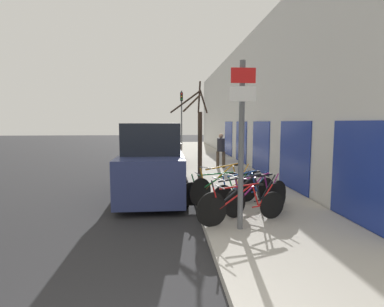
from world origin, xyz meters
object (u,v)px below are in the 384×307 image
at_px(bicycle_0, 244,206).
at_px(parked_car_1, 160,147).
at_px(street_tree, 199,137).
at_px(bicycle_2, 258,196).
at_px(signpost, 241,139).
at_px(parked_car_0, 153,163).
at_px(pedestrian_near, 221,148).
at_px(bicycle_3, 245,191).
at_px(bicycle_5, 226,185).
at_px(bicycle_1, 245,201).
at_px(traffic_light, 182,112).
at_px(bicycle_4, 219,190).

height_order(bicycle_0, parked_car_1, parked_car_1).
bearing_deg(street_tree, parked_car_1, 107.20).
bearing_deg(bicycle_0, bicycle_2, -51.33).
bearing_deg(signpost, parked_car_1, 100.65).
height_order(bicycle_2, street_tree, street_tree).
bearing_deg(parked_car_0, parked_car_1, 89.04).
height_order(bicycle_0, bicycle_2, bicycle_2).
distance_m(signpost, pedestrian_near, 8.10).
bearing_deg(bicycle_0, bicycle_3, -31.93).
bearing_deg(bicycle_2, street_tree, -17.33).
distance_m(signpost, bicycle_5, 2.67).
height_order(bicycle_2, parked_car_0, parked_car_0).
bearing_deg(street_tree, bicycle_1, -82.26).
bearing_deg(pedestrian_near, parked_car_0, -117.40).
distance_m(bicycle_3, street_tree, 3.57).
distance_m(bicycle_3, traffic_light, 15.91).
xyz_separation_m(bicycle_2, street_tree, (-1.03, 3.68, 1.24)).
bearing_deg(bicycle_1, bicycle_4, -11.31).
distance_m(bicycle_1, bicycle_4, 1.35).
height_order(parked_car_0, traffic_light, traffic_light).
distance_m(bicycle_0, parked_car_0, 3.79).
height_order(bicycle_1, street_tree, street_tree).
xyz_separation_m(bicycle_4, parked_car_0, (-1.80, 1.65, 0.51)).
height_order(bicycle_0, pedestrian_near, pedestrian_near).
height_order(bicycle_4, parked_car_1, parked_car_1).
height_order(pedestrian_near, traffic_light, traffic_light).
xyz_separation_m(pedestrian_near, street_tree, (-1.38, -3.17, 0.70)).
relative_size(bicycle_1, pedestrian_near, 1.42).
bearing_deg(bicycle_3, bicycle_2, 170.80).
xyz_separation_m(signpost, bicycle_0, (0.17, 0.39, -1.44)).
xyz_separation_m(bicycle_0, bicycle_5, (-0.01, 1.89, 0.06)).
relative_size(parked_car_0, street_tree, 1.31).
relative_size(bicycle_0, parked_car_1, 0.44).
bearing_deg(bicycle_2, parked_car_0, 14.15).
height_order(bicycle_1, bicycle_4, bicycle_1).
xyz_separation_m(bicycle_1, bicycle_3, (0.27, 0.99, -0.03)).
distance_m(bicycle_2, pedestrian_near, 6.88).
height_order(signpost, bicycle_5, signpost).
relative_size(bicycle_4, street_tree, 0.59).
height_order(street_tree, traffic_light, traffic_light).
xyz_separation_m(bicycle_4, bicycle_5, (0.25, 0.40, 0.05)).
bearing_deg(bicycle_1, parked_car_1, -12.84).
distance_m(bicycle_0, bicycle_3, 1.24).
bearing_deg(bicycle_3, traffic_light, -28.67).
bearing_deg(parked_car_0, traffic_light, 83.23).
bearing_deg(pedestrian_near, bicycle_4, -94.52).
xyz_separation_m(signpost, parked_car_0, (-1.88, 3.53, -0.93)).
height_order(signpost, pedestrian_near, signpost).
xyz_separation_m(bicycle_4, traffic_light, (-0.22, 15.38, 2.52)).
distance_m(parked_car_1, street_tree, 5.06).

